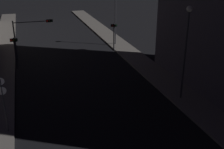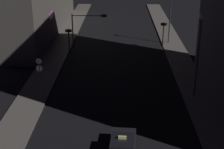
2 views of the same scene
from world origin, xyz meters
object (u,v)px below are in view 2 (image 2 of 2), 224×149
Objects in this scene: traffic_light_left_kerb at (69,36)px; street_lamp_near_block at (199,43)px; street_lamp_far_block at (170,9)px; traffic_light_right_kerb at (163,30)px; traffic_light_overhead at (87,23)px; taxi at (122,147)px; sign_pole_left at (40,75)px.

street_lamp_near_block reaches higher than traffic_light_left_kerb.
traffic_light_right_kerb is at bearing -111.33° from street_lamp_far_block.
traffic_light_overhead is 0.68× the size of street_lamp_far_block.
taxi is 22.94m from traffic_light_left_kerb.
taxi is 11.34m from sign_pole_left.
street_lamp_far_block is at bearing 90.16° from street_lamp_near_block.
street_lamp_far_block is (1.21, 3.09, 2.33)m from traffic_light_right_kerb.
sign_pole_left is 0.58× the size of street_lamp_far_block.
street_lamp_far_block is (11.60, 1.96, 1.61)m from traffic_light_overhead.
street_lamp_near_block is at bearing -89.84° from street_lamp_far_block.
traffic_light_overhead is at bearing 62.32° from traffic_light_left_kerb.
traffic_light_right_kerb is 0.48× the size of street_lamp_near_block.
traffic_light_overhead is 1.25× the size of traffic_light_right_kerb.
taxi is 28.68m from street_lamp_far_block.
street_lamp_far_block is at bearing 22.78° from traffic_light_left_kerb.
traffic_light_right_kerb reaches higher than taxi.
street_lamp_far_block is (-0.05, 18.18, -0.39)m from street_lamp_near_block.
street_lamp_far_block reaches higher than traffic_light_right_kerb.
traffic_light_left_kerb is 0.44× the size of street_lamp_near_block.
sign_pole_left is at bearing -176.05° from street_lamp_near_block.
traffic_light_overhead is at bearing 125.67° from street_lamp_near_block.
street_lamp_far_block is (6.77, 27.53, 4.33)m from taxi.
street_lamp_near_block reaches higher than traffic_light_right_kerb.
street_lamp_near_block is (11.65, -16.22, 2.00)m from traffic_light_overhead.
street_lamp_near_block is (14.26, 0.98, 2.85)m from sign_pole_left.
street_lamp_near_block is (13.60, -12.49, 2.92)m from traffic_light_left_kerb.
street_lamp_far_block reaches higher than taxi.
taxi is at bearing -48.36° from sign_pole_left.
sign_pole_left reaches higher than taxi.
traffic_light_left_kerb is at bearing 87.23° from sign_pole_left.
sign_pole_left is at bearing -92.77° from traffic_light_left_kerb.
traffic_light_overhead is 1.36× the size of traffic_light_left_kerb.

